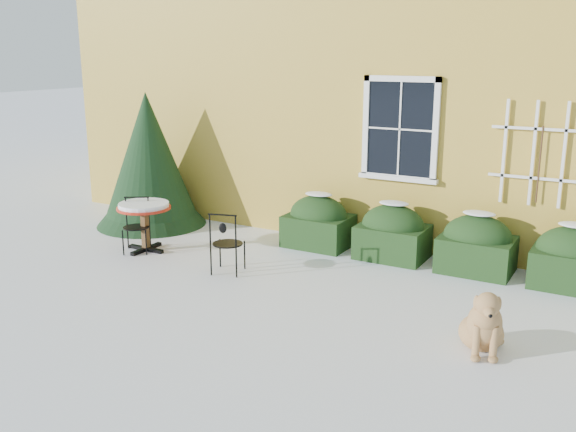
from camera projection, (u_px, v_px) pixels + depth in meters
The scene contains 8 objects.
ground at pixel (251, 299), 8.43m from camera, with size 80.00×80.00×0.00m, color white.
house at pixel (428, 48), 13.51m from camera, with size 12.40×8.40×6.40m.
hedge_row at pixel (433, 239), 9.68m from camera, with size 4.95×0.80×0.91m.
evergreen_shrub at pixel (149, 172), 11.81m from camera, with size 2.03×2.03×2.45m.
bistro_table at pixel (144, 211), 10.29m from camera, with size 0.86×0.86×0.80m.
patio_chair_near at pixel (227, 243), 9.29m from camera, with size 0.51×0.50×0.93m.
patio_chair_far at pixel (136, 225), 10.33m from camera, with size 0.53×0.53×0.87m.
dog at pixel (483, 326), 6.86m from camera, with size 0.64×0.85×0.77m.
Camera 1 is at (4.32, -6.61, 3.17)m, focal length 40.00 mm.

